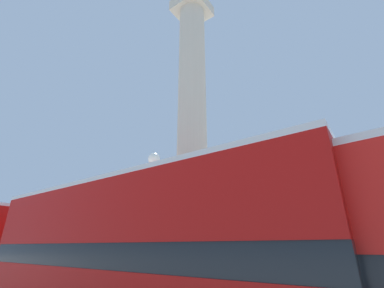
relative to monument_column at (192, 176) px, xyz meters
The scene contains 3 objects.
monument_column is the anchor object (origin of this frame).
bus_a 8.15m from the monument_column, 67.86° to the right, with size 10.76×2.90×4.44m.
street_lamp 5.14m from the monument_column, 75.11° to the right, with size 0.50×0.50×6.37m.
Camera 1 is at (8.40, -11.67, 2.71)m, focal length 24.00 mm.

